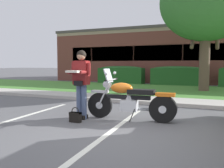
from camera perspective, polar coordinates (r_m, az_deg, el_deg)
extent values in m
plane|color=#565659|center=(5.09, 2.93, -11.00)|extent=(140.00, 140.00, 0.00)
cube|color=#B7B2A8|center=(8.42, 11.81, -4.45)|extent=(60.00, 0.20, 0.12)
cube|color=#B7B2A8|center=(9.25, 12.95, -3.79)|extent=(60.00, 1.50, 0.08)
cube|color=#478433|center=(13.02, 16.28, -1.51)|extent=(60.00, 6.20, 0.06)
cube|color=silver|center=(6.86, -20.31, -7.17)|extent=(0.48, 4.39, 0.01)
cube|color=silver|center=(5.37, 0.69, -10.10)|extent=(0.48, 4.39, 0.01)
cylinder|color=black|center=(6.40, -2.77, -4.83)|extent=(0.65, 0.14, 0.64)
cylinder|color=silver|center=(6.40, -2.77, -4.83)|extent=(0.19, 0.13, 0.18)
cylinder|color=black|center=(5.97, 11.57, -5.61)|extent=(0.65, 0.22, 0.64)
cylinder|color=silver|center=(5.97, 11.57, -5.61)|extent=(0.19, 0.21, 0.18)
cube|color=silver|center=(6.36, -2.78, -1.72)|extent=(0.45, 0.17, 0.06)
cube|color=orange|center=(5.91, 12.10, -2.39)|extent=(0.45, 0.23, 0.08)
cylinder|color=silver|center=(6.24, -1.92, -2.49)|extent=(0.31, 0.06, 0.58)
cylinder|color=silver|center=(6.39, -1.38, -2.33)|extent=(0.31, 0.06, 0.58)
sphere|color=silver|center=(6.27, -1.35, -0.08)|extent=(0.17, 0.17, 0.17)
cylinder|color=silver|center=(6.21, -0.15, 0.99)|extent=(0.08, 0.72, 0.03)
cylinder|color=black|center=(5.88, -1.38, 0.79)|extent=(0.05, 0.10, 0.04)
cylinder|color=black|center=(6.55, 0.96, 1.17)|extent=(0.05, 0.10, 0.04)
sphere|color=silver|center=(5.93, -1.35, 2.37)|extent=(0.08, 0.08, 0.08)
sphere|color=silver|center=(6.49, 0.61, 2.56)|extent=(0.08, 0.08, 0.08)
cube|color=#B2BCC6|center=(6.24, -0.84, 1.92)|extent=(0.16, 0.37, 0.35)
cube|color=black|center=(6.11, 3.70, -3.01)|extent=(1.10, 0.17, 0.10)
ellipsoid|color=orange|center=(6.14, 2.19, -0.90)|extent=(0.58, 0.36, 0.26)
cube|color=black|center=(6.01, 6.72, -1.81)|extent=(0.66, 0.32, 0.12)
cube|color=silver|center=(6.14, 3.96, -4.87)|extent=(0.42, 0.27, 0.28)
cylinder|color=silver|center=(6.12, 3.66, -3.38)|extent=(0.18, 0.13, 0.21)
cylinder|color=silver|center=(6.10, 4.28, -3.41)|extent=(0.18, 0.13, 0.21)
cylinder|color=silver|center=(6.19, 7.63, -5.75)|extent=(0.60, 0.12, 0.08)
cylinder|color=silver|center=(6.15, 9.45, -5.84)|extent=(0.60, 0.12, 0.08)
cylinder|color=black|center=(5.99, 4.62, -7.15)|extent=(0.12, 0.12, 0.30)
cube|color=black|center=(6.29, -6.47, -7.52)|extent=(0.11, 0.24, 0.10)
cube|color=black|center=(6.36, -7.57, -7.40)|extent=(0.11, 0.24, 0.10)
cylinder|color=#47567A|center=(6.24, -6.41, -4.08)|extent=(0.14, 0.14, 0.86)
cylinder|color=#47567A|center=(6.31, -7.51, -3.99)|extent=(0.14, 0.14, 0.86)
cube|color=maroon|center=(6.21, -7.03, 2.55)|extent=(0.38, 0.22, 0.58)
cube|color=maroon|center=(6.21, -7.05, 5.04)|extent=(0.30, 0.20, 0.06)
sphere|color=#A87A5B|center=(6.21, -7.07, 6.33)|extent=(0.21, 0.21, 0.21)
sphere|color=black|center=(6.22, -7.00, 6.60)|extent=(0.23, 0.23, 0.23)
cube|color=black|center=(6.11, -7.63, 0.16)|extent=(0.22, 0.10, 0.12)
cylinder|color=maroon|center=(5.99, -6.50, 2.67)|extent=(0.09, 0.34, 0.09)
cylinder|color=maroon|center=(6.16, -9.07, 2.70)|extent=(0.09, 0.34, 0.09)
cylinder|color=maroon|center=(6.08, -5.35, 3.46)|extent=(0.10, 0.10, 0.28)
cylinder|color=maroon|center=(6.31, -8.85, 3.47)|extent=(0.10, 0.10, 0.28)
cube|color=beige|center=(5.95, -8.51, 2.83)|extent=(0.32, 0.32, 0.05)
cube|color=black|center=(5.97, -8.36, -7.52)|extent=(0.28, 0.12, 0.24)
cube|color=black|center=(5.95, -8.40, -6.58)|extent=(0.28, 0.13, 0.04)
torus|color=black|center=(5.94, -8.38, -6.20)|extent=(0.20, 0.02, 0.20)
cylinder|color=brown|center=(13.10, 20.34, 4.19)|extent=(0.50, 0.50, 2.69)
ellipsoid|color=#33702D|center=(13.44, 20.71, 17.13)|extent=(4.44, 4.44, 3.77)
cylinder|color=brown|center=(13.14, 22.91, 9.79)|extent=(0.17, 1.21, 1.11)
cylinder|color=brown|center=(13.22, 18.06, 9.91)|extent=(0.17, 1.23, 1.12)
cube|color=#235623|center=(17.41, 2.08, 1.86)|extent=(3.21, 0.90, 1.10)
ellipsoid|color=#235623|center=(17.40, 2.08, 3.67)|extent=(3.05, 0.84, 0.28)
cube|color=#235623|center=(16.37, 14.49, 1.55)|extent=(3.16, 0.90, 1.10)
ellipsoid|color=#235623|center=(16.35, 14.52, 3.48)|extent=(3.00, 0.84, 0.28)
cube|color=brown|center=(22.27, 17.61, 5.87)|extent=(20.58, 9.43, 3.92)
cube|color=#998466|center=(17.79, 15.96, 12.24)|extent=(20.58, 0.10, 0.24)
cube|color=#4C4742|center=(22.42, 17.74, 11.14)|extent=(20.79, 9.53, 0.20)
cube|color=#1E282D|center=(17.63, 15.83, 6.95)|extent=(17.49, 0.06, 1.10)
cube|color=brown|center=(19.90, -4.67, 6.81)|extent=(0.08, 0.04, 1.20)
cube|color=brown|center=(18.46, 4.95, 6.99)|extent=(0.08, 0.04, 1.20)
cube|color=brown|center=(17.62, 15.83, 6.95)|extent=(0.08, 0.04, 1.20)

